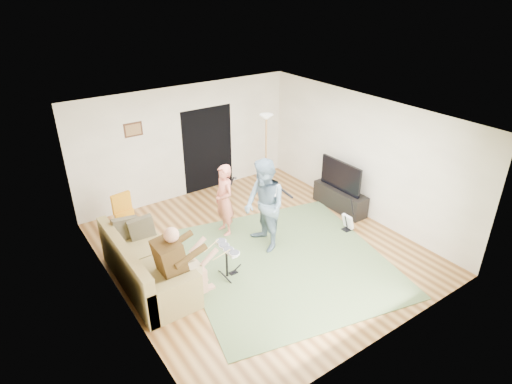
# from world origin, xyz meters

# --- Properties ---
(floor) EXTENTS (6.00, 6.00, 0.00)m
(floor) POSITION_xyz_m (0.00, 0.00, 0.00)
(floor) COLOR brown
(floor) RESTS_ON ground
(walls) EXTENTS (5.50, 6.00, 2.70)m
(walls) POSITION_xyz_m (0.00, 0.00, 1.35)
(walls) COLOR #EFE6CF
(walls) RESTS_ON floor
(ceiling) EXTENTS (6.00, 6.00, 0.00)m
(ceiling) POSITION_xyz_m (0.00, 0.00, 2.70)
(ceiling) COLOR white
(ceiling) RESTS_ON walls
(window_blinds) EXTENTS (0.00, 2.05, 2.05)m
(window_blinds) POSITION_xyz_m (-2.74, 0.20, 1.55)
(window_blinds) COLOR olive
(window_blinds) RESTS_ON walls
(doorway) EXTENTS (2.10, 0.00, 2.10)m
(doorway) POSITION_xyz_m (0.55, 2.99, 1.05)
(doorway) COLOR black
(doorway) RESTS_ON walls
(picture_frame) EXTENTS (0.42, 0.03, 0.32)m
(picture_frame) POSITION_xyz_m (-1.25, 2.99, 1.90)
(picture_frame) COLOR #3F2314
(picture_frame) RESTS_ON walls
(area_rug) EXTENTS (4.36, 4.49, 0.02)m
(area_rug) POSITION_xyz_m (0.16, -0.66, 0.01)
(area_rug) COLOR #546C41
(area_rug) RESTS_ON floor
(sofa) EXTENTS (0.94, 2.29, 0.93)m
(sofa) POSITION_xyz_m (-2.30, 0.24, 0.31)
(sofa) COLOR #95824A
(sofa) RESTS_ON floor
(drummer) EXTENTS (0.89, 0.50, 1.37)m
(drummer) POSITION_xyz_m (-1.87, -0.41, 0.53)
(drummer) COLOR #4A3315
(drummer) RESTS_ON sofa
(drum_kit) EXTENTS (0.36, 0.64, 0.66)m
(drum_kit) POSITION_xyz_m (-1.00, -0.41, 0.29)
(drum_kit) COLOR black
(drum_kit) RESTS_ON floor
(singer) EXTENTS (0.40, 0.58, 1.54)m
(singer) POSITION_xyz_m (-0.25, 0.90, 0.77)
(singer) COLOR #DE7760
(singer) RESTS_ON floor
(microphone) EXTENTS (0.06, 0.06, 0.24)m
(microphone) POSITION_xyz_m (-0.05, 0.90, 1.15)
(microphone) COLOR black
(microphone) RESTS_ON singer
(guitarist) EXTENTS (0.81, 0.99, 1.87)m
(guitarist) POSITION_xyz_m (0.12, -0.01, 0.93)
(guitarist) COLOR slate
(guitarist) RESTS_ON floor
(guitar_held) EXTENTS (0.20, 0.61, 0.26)m
(guitar_held) POSITION_xyz_m (0.32, -0.01, 1.27)
(guitar_held) COLOR white
(guitar_held) RESTS_ON guitarist
(guitar_spare) EXTENTS (0.27, 0.24, 0.76)m
(guitar_spare) POSITION_xyz_m (1.95, -0.52, 0.22)
(guitar_spare) COLOR black
(guitar_spare) RESTS_ON floor
(torchiere_lamp) EXTENTS (0.35, 0.35, 1.98)m
(torchiere_lamp) POSITION_xyz_m (1.64, 2.04, 1.36)
(torchiere_lamp) COLOR black
(torchiere_lamp) RESTS_ON floor
(dining_chair) EXTENTS (0.48, 0.50, 0.99)m
(dining_chair) POSITION_xyz_m (-2.00, 1.82, 0.35)
(dining_chair) COLOR #D2B388
(dining_chair) RESTS_ON floor
(tv_cabinet) EXTENTS (0.40, 1.40, 0.50)m
(tv_cabinet) POSITION_xyz_m (2.50, 0.28, 0.25)
(tv_cabinet) COLOR black
(tv_cabinet) RESTS_ON floor
(television) EXTENTS (0.06, 1.17, 0.68)m
(television) POSITION_xyz_m (2.45, 0.28, 0.85)
(television) COLOR black
(television) RESTS_ON tv_cabinet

